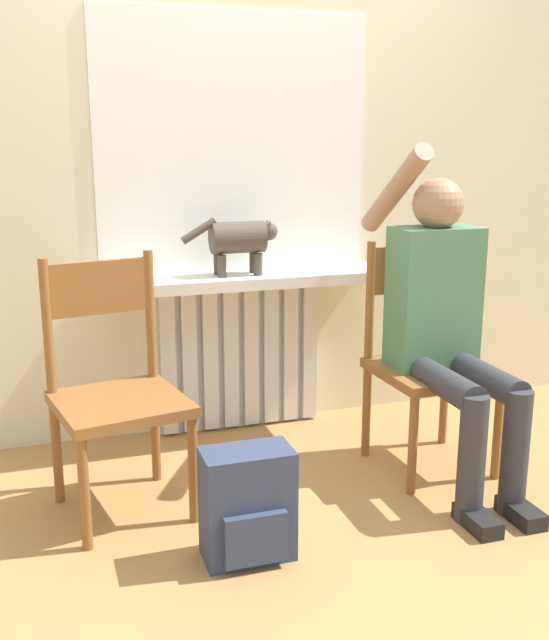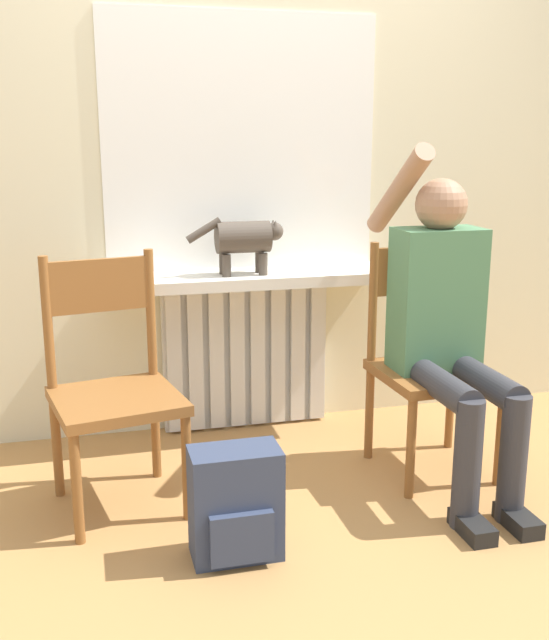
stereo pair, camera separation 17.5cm
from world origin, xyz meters
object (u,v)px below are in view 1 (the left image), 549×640
cat (239,239)px  backpack (248,506)px  chair_right (427,357)px  person (446,318)px  chair_left (116,387)px

cat → backpack: 1.26m
chair_right → person: 0.23m
chair_left → backpack: bearing=-64.7°
chair_left → chair_right: (1.27, 0.00, 0.00)m
cat → person: bearing=-43.6°
chair_right → cat: size_ratio=2.17×
cat → backpack: size_ratio=1.15×
backpack → chair_right: bearing=28.2°
person → chair_right: bearing=91.0°
chair_left → backpack: size_ratio=2.49×
chair_right → backpack: (-0.91, -0.49, -0.28)m
chair_right → backpack: chair_right is taller
chair_left → person: 1.29m
chair_left → person: bearing=-16.8°
cat → backpack: bearing=-104.3°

